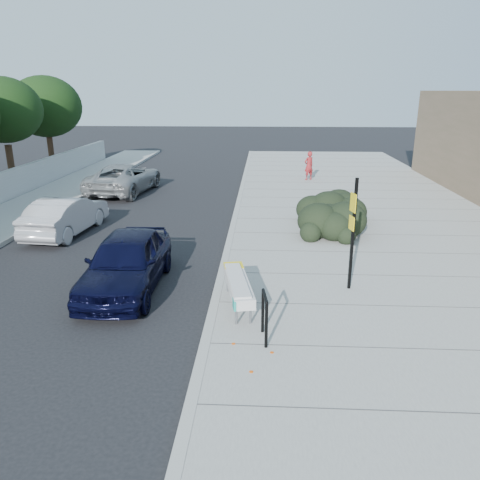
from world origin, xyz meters
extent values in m
plane|color=black|center=(0.00, 0.00, 0.00)|extent=(120.00, 120.00, 0.00)
cube|color=gray|center=(5.60, 5.00, 0.07)|extent=(11.20, 50.00, 0.15)
cube|color=#9E9E99|center=(0.00, 5.00, 0.08)|extent=(0.22, 50.00, 0.17)
cube|color=#9E9E99|center=(-8.00, 5.00, 0.08)|extent=(0.22, 50.00, 0.17)
cylinder|color=#332114|center=(-12.50, 14.00, 1.20)|extent=(0.36, 0.36, 2.40)
ellipsoid|color=black|center=(-12.50, 14.00, 4.20)|extent=(4.00, 4.00, 3.40)
cylinder|color=#332114|center=(-12.50, 19.00, 1.20)|extent=(0.36, 0.36, 2.40)
ellipsoid|color=black|center=(-12.50, 19.00, 4.20)|extent=(4.40, 4.40, 3.74)
cylinder|color=gray|center=(0.61, -1.13, 0.38)|extent=(0.05, 0.05, 0.46)
cylinder|color=gray|center=(0.92, -1.08, 0.38)|extent=(0.05, 0.05, 0.46)
cylinder|color=gray|center=(0.28, 0.66, 0.38)|extent=(0.05, 0.05, 0.46)
cylinder|color=gray|center=(0.59, 0.72, 0.38)|extent=(0.05, 0.05, 0.46)
cylinder|color=gray|center=(0.44, -0.24, 0.57)|extent=(0.38, 1.81, 0.04)
cylinder|color=gray|center=(0.76, -0.18, 0.57)|extent=(0.38, 1.81, 0.04)
cube|color=#B2B2B2|center=(0.60, -0.21, 0.73)|extent=(0.91, 2.45, 0.25)
cube|color=yellow|center=(0.43, 0.73, 0.87)|extent=(0.57, 0.56, 0.02)
cube|color=teal|center=(0.57, -1.32, 0.73)|extent=(0.10, 0.28, 0.23)
cylinder|color=black|center=(1.28, -2.09, 0.65)|extent=(0.07, 0.07, 1.00)
cylinder|color=black|center=(1.20, -1.45, 0.65)|extent=(0.07, 0.07, 1.00)
cylinder|color=black|center=(1.24, -1.77, 1.15)|extent=(0.14, 0.65, 0.07)
cube|color=black|center=(3.50, 1.04, 1.64)|extent=(0.08, 0.08, 2.98)
cube|color=yellow|center=(3.44, 1.03, 2.50)|extent=(0.09, 0.34, 0.48)
cube|color=yellow|center=(3.44, 1.03, 1.96)|extent=(0.09, 0.32, 0.37)
ellipsoid|color=black|center=(3.83, 7.00, 0.97)|extent=(2.78, 4.62, 1.63)
imported|color=black|center=(-2.50, 1.05, 0.79)|extent=(1.89, 4.62, 1.57)
imported|color=#ABABB0|center=(-6.24, 6.03, 0.71)|extent=(1.92, 4.44, 1.42)
imported|color=gray|center=(-6.16, 13.48, 0.77)|extent=(3.16, 5.78, 1.54)
imported|color=maroon|center=(3.80, 16.86, 0.98)|extent=(0.72, 0.66, 1.65)
camera|label=1|loc=(1.18, -10.62, 5.23)|focal=35.00mm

